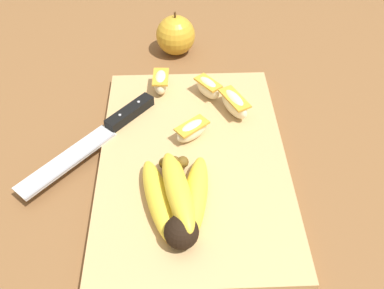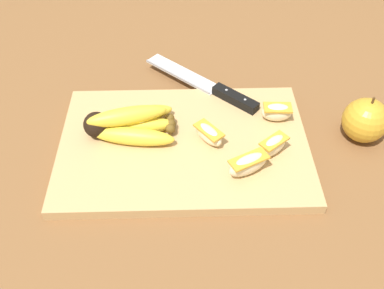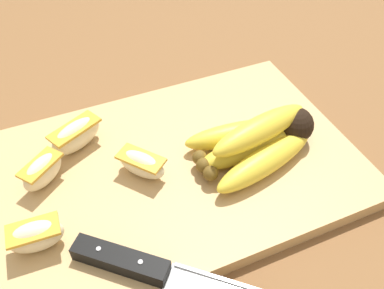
{
  "view_description": "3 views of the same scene",
  "coord_description": "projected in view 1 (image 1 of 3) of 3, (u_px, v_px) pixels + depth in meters",
  "views": [
    {
      "loc": [
        0.46,
        -0.02,
        0.52
      ],
      "look_at": [
        -0.01,
        -0.0,
        0.04
      ],
      "focal_mm": 40.04,
      "sensor_mm": 36.0,
      "label": 1
    },
    {
      "loc": [
        -0.0,
        0.54,
        0.57
      ],
      "look_at": [
        -0.02,
        0.02,
        0.03
      ],
      "focal_mm": 39.95,
      "sensor_mm": 36.0,
      "label": 2
    },
    {
      "loc": [
        -0.12,
        -0.32,
        0.4
      ],
      "look_at": [
        0.02,
        -0.01,
        0.06
      ],
      "focal_mm": 38.51,
      "sensor_mm": 36.0,
      "label": 3
    }
  ],
  "objects": [
    {
      "name": "apple_wedge_extra",
      "position": [
        208.0,
        87.0,
        0.78
      ],
      "size": [
        0.06,
        0.05,
        0.04
      ],
      "color": "beige",
      "rests_on": "cutting_board"
    },
    {
      "name": "apple_wedge_middle",
      "position": [
        189.0,
        130.0,
        0.7
      ],
      "size": [
        0.06,
        0.06,
        0.03
      ],
      "color": "beige",
      "rests_on": "cutting_board"
    },
    {
      "name": "whole_apple",
      "position": [
        176.0,
        35.0,
        0.9
      ],
      "size": [
        0.08,
        0.08,
        0.09
      ],
      "color": "gold",
      "rests_on": "ground_plane"
    },
    {
      "name": "apple_wedge_far",
      "position": [
        234.0,
        104.0,
        0.75
      ],
      "size": [
        0.08,
        0.06,
        0.04
      ],
      "color": "beige",
      "rests_on": "cutting_board"
    },
    {
      "name": "apple_wedge_near",
      "position": [
        161.0,
        82.0,
        0.79
      ],
      "size": [
        0.06,
        0.03,
        0.04
      ],
      "color": "beige",
      "rests_on": "cutting_board"
    },
    {
      "name": "chefs_knife",
      "position": [
        110.0,
        128.0,
        0.72
      ],
      "size": [
        0.23,
        0.21,
        0.02
      ],
      "color": "silver",
      "rests_on": "cutting_board"
    },
    {
      "name": "banana_bunch",
      "position": [
        178.0,
        200.0,
        0.6
      ],
      "size": [
        0.16,
        0.12,
        0.06
      ],
      "color": "black",
      "rests_on": "cutting_board"
    },
    {
      "name": "cutting_board",
      "position": [
        194.0,
        160.0,
        0.7
      ],
      "size": [
        0.45,
        0.3,
        0.02
      ],
      "primitive_type": "cube",
      "color": "tan",
      "rests_on": "ground_plane"
    },
    {
      "name": "ground_plane",
      "position": [
        193.0,
        166.0,
        0.7
      ],
      "size": [
        6.0,
        6.0,
        0.0
      ],
      "primitive_type": "plane",
      "color": "brown"
    }
  ]
}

